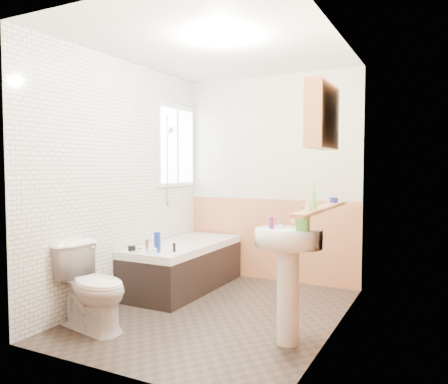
% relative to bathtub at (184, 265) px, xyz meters
% --- Properties ---
extents(floor, '(2.80, 2.80, 0.00)m').
position_rel_bathtub_xyz_m(floor, '(0.73, -0.57, -0.28)').
color(floor, '#2F2721').
rests_on(floor, ground).
extents(ceiling, '(2.80, 2.80, 0.00)m').
position_rel_bathtub_xyz_m(ceiling, '(0.73, -0.57, 2.22)').
color(ceiling, white).
rests_on(ceiling, ground).
extents(wall_back, '(2.20, 0.02, 2.50)m').
position_rel_bathtub_xyz_m(wall_back, '(0.73, 0.84, 0.97)').
color(wall_back, beige).
rests_on(wall_back, ground).
extents(wall_front, '(2.20, 0.02, 2.50)m').
position_rel_bathtub_xyz_m(wall_front, '(0.73, -1.98, 0.97)').
color(wall_front, beige).
rests_on(wall_front, ground).
extents(wall_left, '(0.02, 2.80, 2.50)m').
position_rel_bathtub_xyz_m(wall_left, '(-0.38, -0.57, 0.97)').
color(wall_left, beige).
rests_on(wall_left, ground).
extents(wall_right, '(0.02, 2.80, 2.50)m').
position_rel_bathtub_xyz_m(wall_right, '(1.84, -0.57, 0.97)').
color(wall_right, beige).
rests_on(wall_right, ground).
extents(wainscot_right, '(0.01, 2.80, 1.00)m').
position_rel_bathtub_xyz_m(wainscot_right, '(1.82, -0.57, 0.22)').
color(wainscot_right, tan).
rests_on(wainscot_right, wall_right).
extents(wainscot_front, '(2.20, 0.01, 1.00)m').
position_rel_bathtub_xyz_m(wainscot_front, '(0.73, -1.96, 0.22)').
color(wainscot_front, tan).
rests_on(wainscot_front, wall_front).
extents(wainscot_back, '(2.20, 0.01, 1.00)m').
position_rel_bathtub_xyz_m(wainscot_back, '(0.73, 0.82, 0.22)').
color(wainscot_back, tan).
rests_on(wainscot_back, wall_back).
extents(tile_cladding_left, '(0.01, 2.80, 2.50)m').
position_rel_bathtub_xyz_m(tile_cladding_left, '(-0.36, -0.57, 0.97)').
color(tile_cladding_left, white).
rests_on(tile_cladding_left, wall_left).
extents(tile_return_back, '(0.75, 0.01, 1.50)m').
position_rel_bathtub_xyz_m(tile_return_back, '(0.00, 0.82, 1.47)').
color(tile_return_back, white).
rests_on(tile_return_back, wall_back).
extents(window, '(0.03, 0.79, 0.99)m').
position_rel_bathtub_xyz_m(window, '(-0.33, 0.38, 1.37)').
color(window, white).
rests_on(window, wall_left).
extents(bathtub, '(0.70, 1.58, 0.67)m').
position_rel_bathtub_xyz_m(bathtub, '(0.00, 0.00, 0.00)').
color(bathtub, black).
rests_on(bathtub, floor).
extents(shower_riser, '(0.10, 0.07, 1.08)m').
position_rel_bathtub_xyz_m(shower_riser, '(-0.31, 0.15, 1.29)').
color(shower_riser, silver).
rests_on(shower_riser, wall_left).
extents(toilet, '(0.81, 0.55, 0.73)m').
position_rel_bathtub_xyz_m(toilet, '(-0.03, -1.42, 0.09)').
color(toilet, white).
rests_on(toilet, floor).
extents(sink, '(0.53, 0.43, 1.03)m').
position_rel_bathtub_xyz_m(sink, '(1.57, -0.96, 0.37)').
color(sink, white).
rests_on(sink, floor).
extents(pine_shelf, '(0.10, 1.38, 0.03)m').
position_rel_bathtub_xyz_m(pine_shelf, '(1.77, -0.71, 0.78)').
color(pine_shelf, tan).
rests_on(pine_shelf, wall_right).
extents(medicine_cabinet, '(0.15, 0.59, 0.53)m').
position_rel_bathtub_xyz_m(medicine_cabinet, '(1.74, -0.65, 1.53)').
color(medicine_cabinet, tan).
rests_on(medicine_cabinet, wall_right).
extents(foam_can, '(0.05, 0.05, 0.14)m').
position_rel_bathtub_xyz_m(foam_can, '(1.77, -1.11, 0.87)').
color(foam_can, silver).
rests_on(foam_can, pine_shelf).
extents(green_bottle, '(0.05, 0.05, 0.24)m').
position_rel_bathtub_xyz_m(green_bottle, '(1.77, -0.97, 0.92)').
color(green_bottle, '#59C647').
rests_on(green_bottle, pine_shelf).
extents(black_jar, '(0.08, 0.08, 0.05)m').
position_rel_bathtub_xyz_m(black_jar, '(1.77, -0.31, 0.82)').
color(black_jar, navy).
rests_on(black_jar, pine_shelf).
extents(soap_bottle, '(0.09, 0.19, 0.09)m').
position_rel_bathtub_xyz_m(soap_bottle, '(1.70, -1.02, 0.68)').
color(soap_bottle, '#59C647').
rests_on(soap_bottle, sink).
extents(clear_bottle, '(0.04, 0.04, 0.09)m').
position_rel_bathtub_xyz_m(clear_bottle, '(1.46, -1.03, 0.68)').
color(clear_bottle, purple).
rests_on(clear_bottle, sink).
extents(blue_gel, '(0.06, 0.04, 0.20)m').
position_rel_bathtub_xyz_m(blue_gel, '(0.07, -0.60, 0.36)').
color(blue_gel, '#19339E').
rests_on(blue_gel, bathtub).
extents(cream_jar, '(0.08, 0.08, 0.05)m').
position_rel_bathtub_xyz_m(cream_jar, '(-0.22, -0.65, 0.28)').
color(cream_jar, black).
rests_on(cream_jar, bathtub).
extents(orange_bottle, '(0.04, 0.04, 0.09)m').
position_rel_bathtub_xyz_m(orange_bottle, '(0.20, -0.50, 0.30)').
color(orange_bottle, black).
rests_on(orange_bottle, bathtub).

